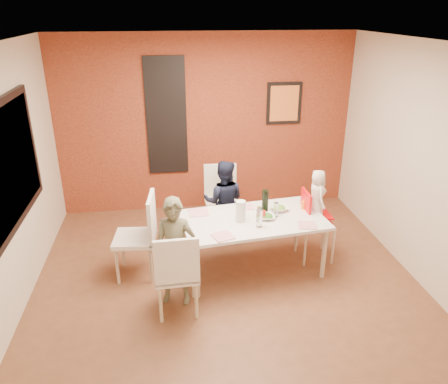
{
  "coord_description": "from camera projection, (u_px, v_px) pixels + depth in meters",
  "views": [
    {
      "loc": [
        -0.65,
        -4.27,
        3.02
      ],
      "look_at": [
        0.0,
        0.3,
        1.05
      ],
      "focal_mm": 35.0,
      "sensor_mm": 36.0,
      "label": 1
    }
  ],
  "objects": [
    {
      "name": "ground",
      "position": [
        228.0,
        283.0,
        5.16
      ],
      "size": [
        4.5,
        4.5,
        0.0
      ],
      "primitive_type": "plane",
      "color": "brown",
      "rests_on": "ground"
    },
    {
      "name": "ceiling",
      "position": [
        228.0,
        43.0,
        4.1
      ],
      "size": [
        4.5,
        4.5,
        0.02
      ],
      "primitive_type": "cube",
      "color": "white",
      "rests_on": "wall_back"
    },
    {
      "name": "wall_back",
      "position": [
        206.0,
        125.0,
        6.68
      ],
      "size": [
        4.5,
        0.02,
        2.7
      ],
      "primitive_type": "cube",
      "color": "beige",
      "rests_on": "ground"
    },
    {
      "name": "wall_front",
      "position": [
        284.0,
        313.0,
        2.58
      ],
      "size": [
        4.5,
        0.02,
        2.7
      ],
      "primitive_type": "cube",
      "color": "beige",
      "rests_on": "ground"
    },
    {
      "name": "wall_left",
      "position": [
        5.0,
        188.0,
        4.34
      ],
      "size": [
        0.02,
        4.5,
        2.7
      ],
      "primitive_type": "cube",
      "color": "beige",
      "rests_on": "ground"
    },
    {
      "name": "wall_right",
      "position": [
        425.0,
        167.0,
        4.92
      ],
      "size": [
        0.02,
        4.5,
        2.7
      ],
      "primitive_type": "cube",
      "color": "beige",
      "rests_on": "ground"
    },
    {
      "name": "brick_accent_wall",
      "position": [
        206.0,
        125.0,
        6.66
      ],
      "size": [
        4.5,
        0.02,
        2.7
      ],
      "primitive_type": "cube",
      "color": "maroon",
      "rests_on": "ground"
    },
    {
      "name": "picture_window_frame",
      "position": [
        10.0,
        163.0,
        4.45
      ],
      "size": [
        0.05,
        1.7,
        1.3
      ],
      "primitive_type": "cube",
      "color": "black",
      "rests_on": "wall_left"
    },
    {
      "name": "picture_window_pane",
      "position": [
        12.0,
        163.0,
        4.45
      ],
      "size": [
        0.02,
        1.55,
        1.15
      ],
      "primitive_type": "cube",
      "color": "black",
      "rests_on": "wall_left"
    },
    {
      "name": "glassblock_strip",
      "position": [
        166.0,
        117.0,
        6.51
      ],
      "size": [
        0.55,
        0.03,
        1.7
      ],
      "primitive_type": "cube",
      "color": "#B6BEC7",
      "rests_on": "wall_back"
    },
    {
      "name": "glassblock_surround",
      "position": [
        166.0,
        117.0,
        6.51
      ],
      "size": [
        0.6,
        0.03,
        1.76
      ],
      "primitive_type": "cube",
      "color": "black",
      "rests_on": "wall_back"
    },
    {
      "name": "art_print_frame",
      "position": [
        284.0,
        103.0,
        6.68
      ],
      "size": [
        0.54,
        0.03,
        0.64
      ],
      "primitive_type": "cube",
      "color": "black",
      "rests_on": "wall_back"
    },
    {
      "name": "art_print_canvas",
      "position": [
        284.0,
        103.0,
        6.67
      ],
      "size": [
        0.44,
        0.01,
        0.54
      ],
      "primitive_type": "cube",
      "color": "orange",
      "rests_on": "wall_back"
    },
    {
      "name": "dining_table",
      "position": [
        253.0,
        223.0,
        5.2
      ],
      "size": [
        1.78,
        1.13,
        0.7
      ],
      "rotation": [
        0.0,
        0.0,
        0.12
      ],
      "color": "silver",
      "rests_on": "ground"
    },
    {
      "name": "chair_near",
      "position": [
        177.0,
        271.0,
        4.44
      ],
      "size": [
        0.46,
        0.46,
        0.97
      ],
      "rotation": [
        0.0,
        0.0,
        3.17
      ],
      "color": "white",
      "rests_on": "ground"
    },
    {
      "name": "chair_far",
      "position": [
        221.0,
        196.0,
        6.15
      ],
      "size": [
        0.46,
        0.46,
        0.99
      ],
      "rotation": [
        0.0,
        0.0,
        -0.0
      ],
      "color": "silver",
      "rests_on": "ground"
    },
    {
      "name": "chair_left",
      "position": [
        142.0,
        232.0,
        5.13
      ],
      "size": [
        0.52,
        0.52,
        1.03
      ],
      "rotation": [
        0.0,
        0.0,
        4.62
      ],
      "color": "white",
      "rests_on": "ground"
    },
    {
      "name": "high_chair",
      "position": [
        313.0,
        219.0,
        5.48
      ],
      "size": [
        0.4,
        0.4,
        0.94
      ],
      "rotation": [
        0.0,
        0.0,
        1.58
      ],
      "color": "red",
      "rests_on": "ground"
    },
    {
      "name": "child_near",
      "position": [
        175.0,
        252.0,
        4.63
      ],
      "size": [
        0.51,
        0.39,
        1.23
      ],
      "primitive_type": "imported",
      "rotation": [
        0.0,
        0.0,
        -0.24
      ],
      "color": "brown",
      "rests_on": "ground"
    },
    {
      "name": "child_far",
      "position": [
        224.0,
        201.0,
        5.91
      ],
      "size": [
        0.65,
        0.56,
        1.16
      ],
      "primitive_type": "imported",
      "rotation": [
        0.0,
        0.0,
        2.92
      ],
      "color": "black",
      "rests_on": "ground"
    },
    {
      "name": "toddler",
      "position": [
        317.0,
        195.0,
        5.36
      ],
      "size": [
        0.22,
        0.33,
        0.65
      ],
      "primitive_type": "imported",
      "rotation": [
        0.0,
        0.0,
        1.62
      ],
      "color": "beige",
      "rests_on": "high_chair"
    },
    {
      "name": "plate_near_left",
      "position": [
        223.0,
        236.0,
        4.76
      ],
      "size": [
        0.27,
        0.27,
        0.01
      ],
      "primitive_type": "cube",
      "rotation": [
        0.0,
        0.0,
        0.33
      ],
      "color": "white",
      "rests_on": "dining_table"
    },
    {
      "name": "plate_far_mid",
      "position": [
        245.0,
        207.0,
        5.47
      ],
      "size": [
        0.21,
        0.21,
        0.01
      ],
      "primitive_type": "cube",
      "rotation": [
        0.0,
        0.0,
        0.05
      ],
      "color": "white",
      "rests_on": "dining_table"
    },
    {
      "name": "plate_near_right",
      "position": [
        307.0,
        225.0,
        5.01
      ],
      "size": [
        0.24,
        0.24,
        0.01
      ],
      "primitive_type": "cube",
      "rotation": [
        0.0,
        0.0,
        -0.19
      ],
      "color": "white",
      "rests_on": "dining_table"
    },
    {
      "name": "plate_far_left",
      "position": [
        199.0,
        212.0,
        5.32
      ],
      "size": [
        0.24,
        0.24,
        0.01
      ],
      "primitive_type": "cube",
      "rotation": [
        0.0,
        0.0,
        0.02
      ],
      "color": "white",
      "rests_on": "dining_table"
    },
    {
      "name": "salad_bowl_a",
      "position": [
        267.0,
        217.0,
        5.16
      ],
      "size": [
        0.21,
        0.21,
        0.05
      ],
      "primitive_type": "imported",
      "rotation": [
        0.0,
        0.0,
        -0.06
      ],
      "color": "white",
      "rests_on": "dining_table"
    },
    {
      "name": "salad_bowl_b",
      "position": [
        279.0,
        209.0,
        5.37
      ],
      "size": [
        0.27,
        0.27,
        0.05
      ],
      "primitive_type": "imported",
      "rotation": [
        0.0,
        0.0,
        0.34
      ],
      "color": "white",
      "rests_on": "dining_table"
    },
    {
      "name": "wine_bottle",
      "position": [
        265.0,
        202.0,
        5.26
      ],
      "size": [
        0.08,
        0.08,
        0.3
      ],
      "primitive_type": "cylinder",
      "color": "black",
      "rests_on": "dining_table"
    },
    {
      "name": "wine_glass_a",
      "position": [
        259.0,
        218.0,
        4.95
      ],
      "size": [
        0.07,
        0.07,
        0.21
      ],
      "primitive_type": "cylinder",
      "color": "silver",
      "rests_on": "dining_table"
    },
    {
      "name": "wine_glass_b",
      "position": [
        276.0,
        210.0,
        5.19
      ],
      "size": [
        0.06,
        0.06,
        0.18
      ],
      "primitive_type": "cylinder",
      "color": "white",
      "rests_on": "dining_table"
    },
    {
      "name": "paper_towel_roll",
      "position": [
        241.0,
        211.0,
        5.07
      ],
      "size": [
        0.11,
        0.11,
        0.26
      ],
      "primitive_type": "cylinder",
      "color": "silver",
      "rests_on": "dining_table"
    },
    {
      "name": "condiment_red",
      "position": [
        264.0,
        215.0,
        5.11
      ],
      "size": [
        0.03,
        0.03,
        0.12
      ],
      "primitive_type": "cylinder",
      "color": "red",
      "rests_on": "dining_table"
    },
    {
      "name": "condiment_green",
      "position": [
        260.0,
        212.0,
        5.2
      ],
      "size": [
        0.03,
        0.03,
        0.13
      ],
      "primitive_type": "cylinder",
      "color": "#2E7727",
      "rests_on": "dining_table"
    },
    {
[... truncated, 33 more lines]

